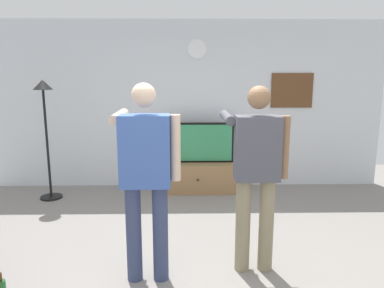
{
  "coord_description": "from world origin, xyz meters",
  "views": [
    {
      "loc": [
        -0.03,
        -3.06,
        1.9
      ],
      "look_at": [
        0.05,
        1.2,
        1.05
      ],
      "focal_mm": 34.25,
      "sensor_mm": 36.0,
      "label": 1
    }
  ],
  "objects": [
    {
      "name": "ground_plane",
      "position": [
        0.0,
        0.0,
        0.0
      ],
      "size": [
        8.4,
        8.4,
        0.0
      ],
      "primitive_type": "plane",
      "color": "gray"
    },
    {
      "name": "floor_lamp",
      "position": [
        -2.08,
        2.29,
        1.27
      ],
      "size": [
        0.32,
        0.32,
        1.78
      ],
      "color": "black",
      "rests_on": "ground_plane"
    },
    {
      "name": "television",
      "position": [
        0.16,
        2.65,
        0.78
      ],
      "size": [
        1.15,
        0.07,
        0.64
      ],
      "color": "black",
      "rests_on": "tv_stand"
    },
    {
      "name": "framed_picture",
      "position": [
        1.7,
        2.9,
        1.59
      ],
      "size": [
        0.67,
        0.04,
        0.55
      ],
      "primitive_type": "cube",
      "color": "brown"
    },
    {
      "name": "tv_stand",
      "position": [
        0.16,
        2.6,
        0.23
      ],
      "size": [
        1.21,
        0.49,
        0.46
      ],
      "color": "#997047",
      "rests_on": "ground_plane"
    },
    {
      "name": "back_wall",
      "position": [
        0.0,
        2.95,
        1.35
      ],
      "size": [
        6.4,
        0.1,
        2.7
      ],
      "primitive_type": "cube",
      "color": "silver",
      "rests_on": "ground_plane"
    },
    {
      "name": "person_standing_nearer_couch",
      "position": [
        0.63,
        0.21,
        1.01
      ],
      "size": [
        0.59,
        0.78,
        1.78
      ],
      "color": "gray",
      "rests_on": "ground_plane"
    },
    {
      "name": "person_standing_nearer_lamp",
      "position": [
        -0.38,
        0.06,
        1.03
      ],
      "size": [
        0.62,
        0.78,
        1.81
      ],
      "color": "#384266",
      "rests_on": "ground_plane"
    },
    {
      "name": "wall_clock",
      "position": [
        0.16,
        2.89,
        2.24
      ],
      "size": [
        0.29,
        0.03,
        0.29
      ],
      "primitive_type": "cylinder",
      "rotation": [
        1.57,
        0.0,
        0.0
      ],
      "color": "white"
    }
  ]
}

